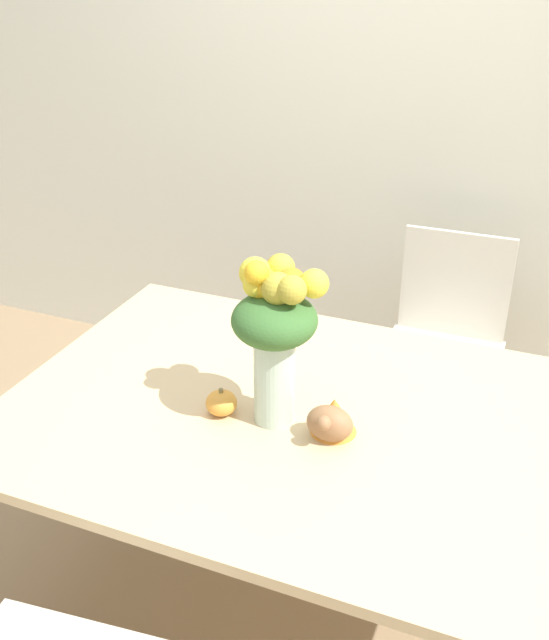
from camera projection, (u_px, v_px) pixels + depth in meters
ground_plane at (301, 611)px, 2.28m from camera, size 12.00×12.00×0.00m
wall_back at (436, 80)px, 2.77m from camera, size 8.00×0.06×2.70m
dining_table at (305, 437)px, 1.98m from camera, size 1.58×1.09×0.73m
flower_vase at (275, 328)px, 1.81m from camera, size 0.23×0.22×0.44m
pumpkin at (221, 403)px, 1.93m from camera, size 0.08×0.08×0.08m
turkey_figurine at (332, 419)px, 1.85m from camera, size 0.12×0.16×0.10m
dining_chair_near_window at (443, 349)px, 2.76m from camera, size 0.43×0.43×0.88m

